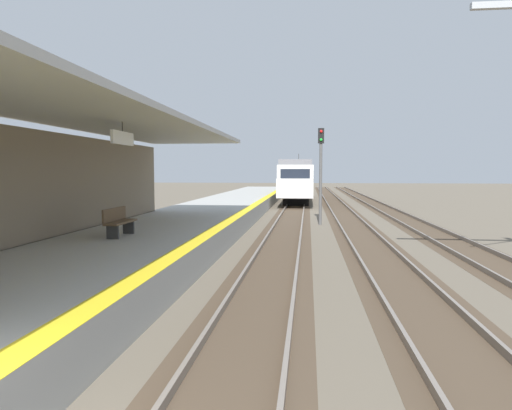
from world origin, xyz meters
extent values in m
cube|color=#A8A8A3|center=(-2.50, 16.00, 0.45)|extent=(5.00, 80.00, 0.90)
cube|color=yellow|center=(-0.25, 16.00, 0.90)|extent=(0.50, 80.00, 0.01)
cube|color=#B2B2AD|center=(-2.60, 7.15, 4.35)|extent=(4.40, 24.00, 0.16)
cube|color=white|center=(-2.20, 9.15, 3.82)|extent=(0.08, 1.40, 0.36)
cylinder|color=#333333|center=(-2.20, 9.15, 4.14)|extent=(0.03, 0.03, 0.27)
cube|color=#4C3D2D|center=(1.90, 20.00, 0.00)|extent=(2.34, 120.00, 0.01)
cube|color=slate|center=(1.18, 20.00, 0.08)|extent=(0.08, 120.00, 0.15)
cube|color=slate|center=(2.62, 20.00, 0.08)|extent=(0.08, 120.00, 0.15)
cube|color=#4C3D2D|center=(5.30, 20.00, 0.00)|extent=(2.34, 120.00, 0.01)
cube|color=slate|center=(4.58, 20.00, 0.08)|extent=(0.08, 120.00, 0.15)
cube|color=slate|center=(6.02, 20.00, 0.08)|extent=(0.08, 120.00, 0.15)
cube|color=#4C3D2D|center=(8.70, 20.00, 0.00)|extent=(2.34, 120.00, 0.01)
cube|color=slate|center=(7.98, 20.00, 0.08)|extent=(0.08, 120.00, 0.15)
cube|color=slate|center=(9.42, 20.00, 0.08)|extent=(0.08, 120.00, 0.15)
cube|color=silver|center=(1.90, 41.95, 2.07)|extent=(2.90, 18.00, 2.70)
cube|color=slate|center=(1.90, 41.95, 3.64)|extent=(2.67, 18.00, 0.44)
cube|color=black|center=(1.90, 32.93, 2.48)|extent=(2.32, 0.06, 1.21)
cube|color=silver|center=(1.90, 32.15, 1.60)|extent=(2.78, 1.60, 1.49)
cube|color=black|center=(3.36, 41.95, 2.48)|extent=(0.04, 15.84, 0.86)
cylinder|color=#333333|center=(1.90, 45.55, 4.31)|extent=(0.06, 0.06, 0.90)
cube|color=black|center=(1.90, 36.10, 0.36)|extent=(2.17, 2.20, 0.72)
cube|color=black|center=(1.90, 47.80, 0.36)|extent=(2.17, 2.20, 0.72)
cylinder|color=#4C4C4C|center=(3.59, 21.69, 2.20)|extent=(0.16, 0.16, 4.40)
cube|color=black|center=(3.59, 21.69, 4.80)|extent=(0.32, 0.24, 0.80)
sphere|color=red|center=(3.59, 21.55, 5.02)|extent=(0.16, 0.16, 0.16)
sphere|color=green|center=(3.59, 21.55, 4.58)|extent=(0.16, 0.16, 0.16)
cube|color=brown|center=(-2.80, 10.31, 1.34)|extent=(0.44, 1.60, 0.06)
cube|color=brown|center=(-3.00, 10.31, 1.58)|extent=(0.06, 1.60, 0.40)
cube|color=#333333|center=(-2.80, 9.71, 1.12)|extent=(0.36, 0.08, 0.44)
cube|color=#333333|center=(-2.80, 10.91, 1.12)|extent=(0.36, 0.08, 0.44)
camera|label=1|loc=(2.92, -2.99, 2.90)|focal=31.80mm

